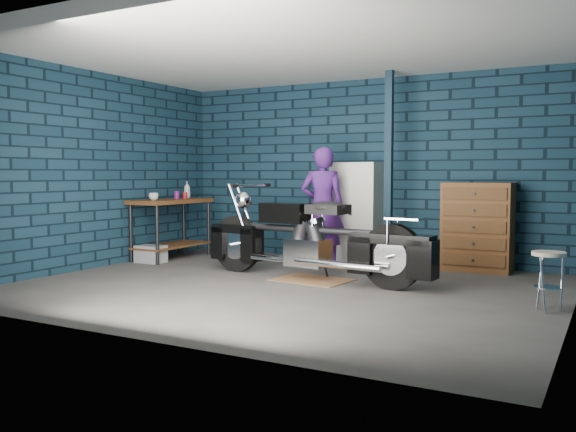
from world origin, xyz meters
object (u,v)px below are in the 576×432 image
storage_bin (151,254)px  locker (357,213)px  workbench (171,229)px  motorcycle (313,233)px  person (322,207)px  shop_stool (548,282)px  tool_chest (477,227)px

storage_bin → locker: size_ratio=0.28×
workbench → motorcycle: bearing=-14.1°
person → shop_stool: 3.53m
shop_stool → tool_chest: bearing=117.0°
tool_chest → motorcycle: bearing=-133.9°
workbench → motorcycle: motorcycle is taller
motorcycle → storage_bin: motorcycle is taller
locker → storage_bin: bearing=-150.6°
locker → shop_stool: 3.55m
person → locker: person is taller
workbench → person: size_ratio=0.84×
storage_bin → tool_chest: (4.36, 1.48, 0.47)m
storage_bin → shop_stool: (5.44, -0.64, 0.16)m
workbench → tool_chest: 4.49m
person → shop_stool: size_ratio=2.95×
shop_stool → person: bearing=153.1°
person → storage_bin: (-2.33, -0.94, -0.71)m
person → shop_stool: person is taller
storage_bin → tool_chest: 4.63m
person → tool_chest: (2.02, 0.55, -0.25)m
storage_bin → locker: bearing=29.4°
person → locker: (0.30, 0.55, -0.11)m
storage_bin → shop_stool: shop_stool is taller
motorcycle → storage_bin: 2.78m
locker → shop_stool: (2.81, -2.13, -0.45)m
locker → shop_stool: bearing=-37.1°
storage_bin → locker: locker is taller
person → storage_bin: size_ratio=4.13×
locker → tool_chest: 1.73m
locker → tool_chest: (1.73, 0.00, -0.14)m
workbench → motorcycle: size_ratio=0.53×
motorcycle → tool_chest: tool_chest is taller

